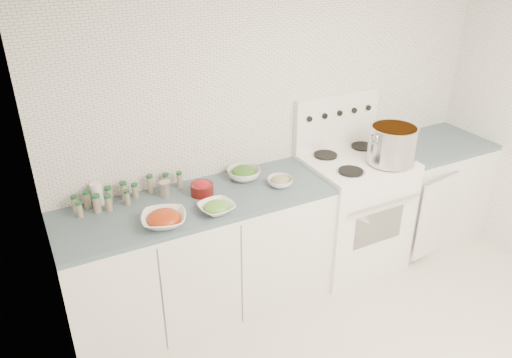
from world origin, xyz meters
name	(u,v)px	position (x,y,z in m)	size (l,w,h in m)	color
room_walls	(441,152)	(0.00, 0.00, 1.56)	(3.54, 3.04, 2.52)	white
counter_left	(200,257)	(-0.82, 1.19, 0.45)	(1.85, 0.62, 0.90)	white
stove	(351,208)	(0.48, 1.19, 0.50)	(0.76, 0.70, 1.36)	white
counter_right	(426,190)	(1.30, 1.19, 0.45)	(0.89, 0.69, 0.90)	white
stock_pot	(393,143)	(0.66, 1.00, 1.09)	(0.38, 0.36, 0.27)	silver
bowl_tomato	(164,219)	(-1.10, 1.02, 0.94)	(0.34, 0.34, 0.09)	white
bowl_snowpea	(217,207)	(-0.76, 1.00, 0.93)	(0.25, 0.25, 0.07)	white
bowl_broccoli	(244,173)	(-0.40, 1.34, 0.94)	(0.28, 0.28, 0.10)	white
bowl_zucchini	(280,181)	(-0.22, 1.13, 0.93)	(0.23, 0.23, 0.07)	white
bowl_pepper	(202,188)	(-0.76, 1.26, 0.95)	(0.16, 0.16, 0.10)	#51100D
salt_canister	(97,194)	(-1.41, 1.45, 0.98)	(0.08, 0.08, 0.15)	white
tin_can	(165,189)	(-0.98, 1.36, 0.95)	(0.08, 0.08, 0.10)	#ADA493
spice_cluster	(120,194)	(-1.27, 1.41, 0.96)	(0.74, 0.15, 0.13)	gray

